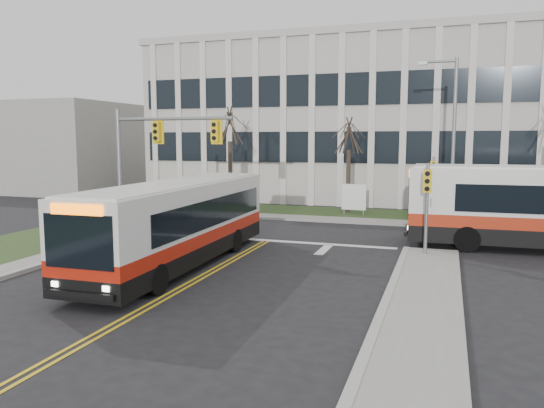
{
  "coord_description": "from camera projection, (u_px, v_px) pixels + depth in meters",
  "views": [
    {
      "loc": [
        7.94,
        -15.05,
        4.73
      ],
      "look_at": [
        0.88,
        6.25,
        2.0
      ],
      "focal_mm": 35.0,
      "sensor_mm": 36.0,
      "label": 1
    }
  ],
  "objects": [
    {
      "name": "building_annex",
      "position": [
        65.0,
        147.0,
        49.38
      ],
      "size": [
        12.0,
        12.0,
        8.0
      ],
      "primitive_type": "cube",
      "color": "#9E9B93",
      "rests_on": "ground"
    },
    {
      "name": "tree_left",
      "position": [
        230.0,
        128.0,
        35.41
      ],
      "size": [
        1.8,
        1.8,
        7.7
      ],
      "color": "#42352B",
      "rests_on": "ground"
    },
    {
      "name": "signal_pole_far",
      "position": [
        433.0,
        180.0,
        29.19
      ],
      "size": [
        0.34,
        0.39,
        3.8
      ],
      "color": "slate",
      "rests_on": "ground"
    },
    {
      "name": "tree_mid",
      "position": [
        349.0,
        137.0,
        33.17
      ],
      "size": [
        1.8,
        1.8,
        6.82
      ],
      "color": "#42352B",
      "rests_on": "ground"
    },
    {
      "name": "streetlight",
      "position": [
        451.0,
        131.0,
        29.36
      ],
      "size": [
        2.15,
        0.25,
        9.2
      ],
      "color": "slate",
      "rests_on": "ground"
    },
    {
      "name": "signal_pole_near",
      "position": [
        427.0,
        196.0,
        21.19
      ],
      "size": [
        0.34,
        0.39,
        3.8
      ],
      "color": "slate",
      "rests_on": "ground"
    },
    {
      "name": "mast_arm_signal",
      "position": [
        149.0,
        150.0,
        25.23
      ],
      "size": [
        6.11,
        0.38,
        6.2
      ],
      "color": "slate",
      "rests_on": "ground"
    },
    {
      "name": "bus_main",
      "position": [
        178.0,
        225.0,
        19.88
      ],
      "size": [
        2.74,
        11.66,
        3.1
      ],
      "primitive_type": null,
      "rotation": [
        0.0,
        0.0,
        0.02
      ],
      "color": "silver",
      "rests_on": "ground"
    },
    {
      "name": "sidewalk_cross",
      "position": [
        391.0,
        222.0,
        29.99
      ],
      "size": [
        44.0,
        1.6,
        0.14
      ],
      "primitive_type": "cube",
      "color": "#9E9B93",
      "rests_on": "ground"
    },
    {
      "name": "ground",
      "position": [
        186.0,
        286.0,
        17.24
      ],
      "size": [
        120.0,
        120.0,
        0.0
      ],
      "primitive_type": "plane",
      "color": "black",
      "rests_on": "ground"
    },
    {
      "name": "office_building",
      "position": [
        411.0,
        124.0,
        43.22
      ],
      "size": [
        40.0,
        16.0,
        12.0
      ],
      "primitive_type": "cube",
      "color": "beige",
      "rests_on": "ground"
    },
    {
      "name": "directory_sign",
      "position": [
        354.0,
        197.0,
        32.8
      ],
      "size": [
        1.5,
        0.12,
        2.0
      ],
      "color": "slate",
      "rests_on": "ground"
    },
    {
      "name": "building_lawn",
      "position": [
        395.0,
        216.0,
        32.63
      ],
      "size": [
        44.0,
        5.0,
        0.12
      ],
      "primitive_type": "cube",
      "color": "#2C441D",
      "rests_on": "ground"
    },
    {
      "name": "sidewalk_east",
      "position": [
        415.0,
        384.0,
        10.17
      ],
      "size": [
        2.0,
        26.0,
        0.14
      ],
      "primitive_type": "cube",
      "color": "#9E9B93",
      "rests_on": "ground"
    }
  ]
}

